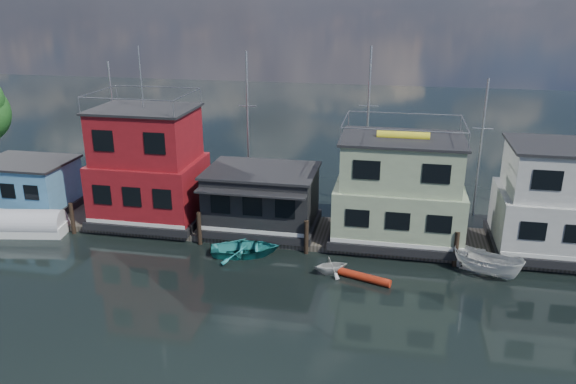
% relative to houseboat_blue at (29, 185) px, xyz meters
% --- Properties ---
extents(ground, '(160.00, 160.00, 0.00)m').
position_rel_houseboat_blue_xyz_m(ground, '(18.00, -12.00, -2.21)').
color(ground, black).
rests_on(ground, ground).
extents(dock, '(48.00, 5.00, 0.40)m').
position_rel_houseboat_blue_xyz_m(dock, '(18.00, 0.00, -2.01)').
color(dock, '#595147').
rests_on(dock, ground).
extents(houseboat_blue, '(6.40, 4.90, 3.66)m').
position_rel_houseboat_blue_xyz_m(houseboat_blue, '(0.00, 0.00, 0.00)').
color(houseboat_blue, black).
rests_on(houseboat_blue, dock).
extents(houseboat_red, '(7.40, 5.90, 11.86)m').
position_rel_houseboat_blue_xyz_m(houseboat_red, '(9.50, 0.00, 1.90)').
color(houseboat_red, black).
rests_on(houseboat_red, dock).
extents(houseboat_dark, '(7.40, 6.10, 4.06)m').
position_rel_houseboat_blue_xyz_m(houseboat_dark, '(17.50, -0.02, 0.21)').
color(houseboat_dark, black).
rests_on(houseboat_dark, dock).
extents(houseboat_green, '(8.40, 5.90, 7.03)m').
position_rel_houseboat_blue_xyz_m(houseboat_green, '(26.50, 0.00, 1.34)').
color(houseboat_green, black).
rests_on(houseboat_green, dock).
extents(houseboat_white, '(8.40, 5.90, 6.66)m').
position_rel_houseboat_blue_xyz_m(houseboat_white, '(36.50, 0.00, 1.33)').
color(houseboat_white, black).
rests_on(houseboat_white, dock).
extents(pilings, '(42.28, 0.28, 2.20)m').
position_rel_houseboat_blue_xyz_m(pilings, '(17.67, -2.80, -1.11)').
color(pilings, '#2D2116').
rests_on(pilings, ground).
extents(background_masts, '(36.40, 0.16, 12.00)m').
position_rel_houseboat_blue_xyz_m(background_masts, '(22.76, 6.00, 3.35)').
color(background_masts, silver).
rests_on(background_masts, ground).
extents(red_kayak, '(3.10, 1.44, 0.46)m').
position_rel_houseboat_blue_xyz_m(red_kayak, '(24.82, -5.71, -1.98)').
color(red_kayak, '#B02912').
rests_on(red_kayak, ground).
extents(dinghy_white, '(2.60, 2.47, 1.07)m').
position_rel_houseboat_blue_xyz_m(dinghy_white, '(22.85, -5.22, -1.67)').
color(dinghy_white, beige).
rests_on(dinghy_white, ground).
extents(tarp_runabout, '(4.85, 2.59, 1.87)m').
position_rel_houseboat_blue_xyz_m(tarp_runabout, '(2.26, -3.48, -1.51)').
color(tarp_runabout, silver).
rests_on(tarp_runabout, ground).
extents(dinghy_teal, '(5.00, 4.18, 0.89)m').
position_rel_houseboat_blue_xyz_m(dinghy_teal, '(17.32, -3.77, -1.76)').
color(dinghy_teal, teal).
rests_on(dinghy_teal, ground).
extents(motorboat, '(4.35, 3.24, 1.58)m').
position_rel_houseboat_blue_xyz_m(motorboat, '(31.69, -3.74, -1.41)').
color(motorboat, silver).
rests_on(motorboat, ground).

